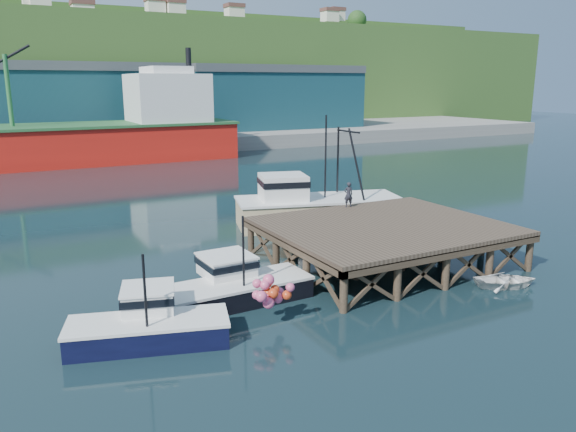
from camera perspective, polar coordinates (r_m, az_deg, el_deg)
ground at (r=28.04m, az=0.62°, el=-6.33°), size 300.00×300.00×0.00m
wharf at (r=30.24m, az=9.98°, el=-1.22°), size 12.00×10.00×2.62m
far_quay at (r=94.36m, az=-20.48°, el=7.43°), size 160.00×40.00×2.00m
warehouse_mid at (r=89.08m, az=-20.30°, el=10.69°), size 28.00×16.00×9.00m
warehouse_right at (r=97.97m, az=-2.35°, el=11.67°), size 30.00×16.00×9.00m
cargo_ship at (r=71.51m, az=-24.85°, el=7.25°), size 55.50×10.00×13.75m
hillside at (r=123.78m, az=-22.89°, el=13.11°), size 220.00×50.00×22.00m
boat_navy at (r=21.93m, az=-14.00°, el=-10.48°), size 6.25×4.09×3.68m
boat_black at (r=25.21m, az=-5.39°, el=-6.90°), size 6.63×5.59×4.05m
trawler at (r=37.90m, az=2.81°, el=1.29°), size 11.70×6.81×7.39m
dinghy at (r=28.75m, az=21.28°, el=-6.14°), size 3.51×3.08×0.60m
dockworker at (r=34.01m, az=6.16°, el=2.18°), size 0.62×0.48×1.53m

